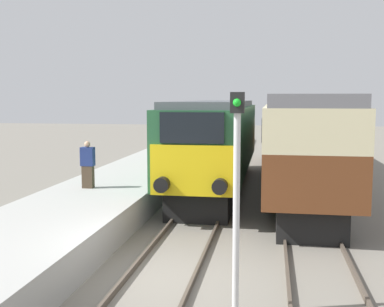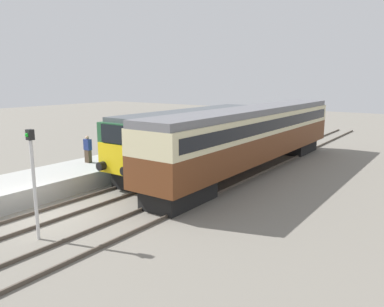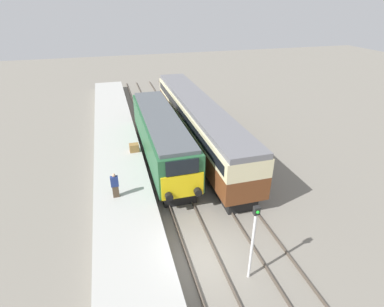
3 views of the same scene
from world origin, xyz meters
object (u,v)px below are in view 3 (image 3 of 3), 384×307
object	(u,v)px
signal_post	(253,238)
luggage_crate	(134,148)
person_on_platform	(115,185)
passenger_carriage	(198,119)
locomotive	(161,136)

from	to	relation	value
signal_post	luggage_crate	size ratio (longest dim) A/B	5.66
person_on_platform	passenger_carriage	bearing A→B (deg)	44.55
locomotive	passenger_carriage	world-z (taller)	passenger_carriage
person_on_platform	signal_post	bearing A→B (deg)	-51.11
passenger_carriage	locomotive	bearing A→B (deg)	-151.86
locomotive	passenger_carriage	distance (m)	3.87
locomotive	person_on_platform	bearing A→B (deg)	-125.62
passenger_carriage	person_on_platform	size ratio (longest dim) A/B	12.54
passenger_carriage	signal_post	world-z (taller)	passenger_carriage
passenger_carriage	luggage_crate	size ratio (longest dim) A/B	28.05
passenger_carriage	signal_post	size ratio (longest dim) A/B	4.96
locomotive	person_on_platform	xyz separation A→B (m)	(-3.72, -5.19, -0.43)
luggage_crate	locomotive	bearing A→B (deg)	-11.94
signal_post	luggage_crate	bearing A→B (deg)	106.94
passenger_carriage	signal_post	distance (m)	13.82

